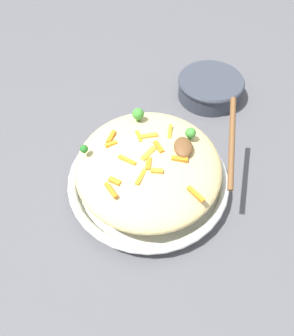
# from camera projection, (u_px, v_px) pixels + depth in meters

# --- Properties ---
(ground_plane) EXTENTS (2.40, 2.40, 0.00)m
(ground_plane) POSITION_uv_depth(u_px,v_px,m) (147.00, 187.00, 0.79)
(ground_plane) COLOR #4C4C51
(serving_bowl) EXTENTS (0.37, 0.37, 0.05)m
(serving_bowl) POSITION_uv_depth(u_px,v_px,m) (147.00, 181.00, 0.77)
(serving_bowl) COLOR silver
(serving_bowl) RESTS_ON ground_plane
(pasta_mound) EXTENTS (0.33, 0.32, 0.09)m
(pasta_mound) POSITION_uv_depth(u_px,v_px,m) (147.00, 166.00, 0.72)
(pasta_mound) COLOR #D1BA7A
(pasta_mound) RESTS_ON serving_bowl
(carrot_piece_0) EXTENTS (0.04, 0.01, 0.01)m
(carrot_piece_0) POSITION_uv_depth(u_px,v_px,m) (169.00, 132.00, 0.73)
(carrot_piece_0) COLOR orange
(carrot_piece_0) RESTS_ON pasta_mound
(carrot_piece_1) EXTENTS (0.04, 0.03, 0.01)m
(carrot_piece_1) POSITION_uv_depth(u_px,v_px,m) (147.00, 154.00, 0.69)
(carrot_piece_1) COLOR orange
(carrot_piece_1) RESTS_ON pasta_mound
(carrot_piece_2) EXTENTS (0.04, 0.02, 0.01)m
(carrot_piece_2) POSITION_uv_depth(u_px,v_px,m) (139.00, 177.00, 0.65)
(carrot_piece_2) COLOR orange
(carrot_piece_2) RESTS_ON pasta_mound
(carrot_piece_3) EXTENTS (0.02, 0.03, 0.01)m
(carrot_piece_3) POSITION_uv_depth(u_px,v_px,m) (110.00, 144.00, 0.71)
(carrot_piece_3) COLOR orange
(carrot_piece_3) RESTS_ON pasta_mound
(carrot_piece_4) EXTENTS (0.03, 0.04, 0.01)m
(carrot_piece_4) POSITION_uv_depth(u_px,v_px,m) (126.00, 160.00, 0.68)
(carrot_piece_4) COLOR orange
(carrot_piece_4) RESTS_ON pasta_mound
(carrot_piece_5) EXTENTS (0.04, 0.03, 0.01)m
(carrot_piece_5) POSITION_uv_depth(u_px,v_px,m) (194.00, 194.00, 0.63)
(carrot_piece_5) COLOR orange
(carrot_piece_5) RESTS_ON pasta_mound
(carrot_piece_6) EXTENTS (0.02, 0.03, 0.01)m
(carrot_piece_6) POSITION_uv_depth(u_px,v_px,m) (113.00, 181.00, 0.65)
(carrot_piece_6) COLOR orange
(carrot_piece_6) RESTS_ON pasta_mound
(carrot_piece_7) EXTENTS (0.03, 0.02, 0.01)m
(carrot_piece_7) POSITION_uv_depth(u_px,v_px,m) (157.00, 147.00, 0.70)
(carrot_piece_7) COLOR orange
(carrot_piece_7) RESTS_ON pasta_mound
(carrot_piece_8) EXTENTS (0.03, 0.01, 0.01)m
(carrot_piece_8) POSITION_uv_depth(u_px,v_px,m) (145.00, 164.00, 0.67)
(carrot_piece_8) COLOR orange
(carrot_piece_8) RESTS_ON pasta_mound
(carrot_piece_9) EXTENTS (0.03, 0.02, 0.01)m
(carrot_piece_9) POSITION_uv_depth(u_px,v_px,m) (137.00, 137.00, 0.72)
(carrot_piece_9) COLOR orange
(carrot_piece_9) RESTS_ON pasta_mound
(carrot_piece_10) EXTENTS (0.04, 0.02, 0.01)m
(carrot_piece_10) POSITION_uv_depth(u_px,v_px,m) (110.00, 137.00, 0.72)
(carrot_piece_10) COLOR orange
(carrot_piece_10) RESTS_ON pasta_mound
(carrot_piece_11) EXTENTS (0.01, 0.03, 0.01)m
(carrot_piece_11) POSITION_uv_depth(u_px,v_px,m) (155.00, 171.00, 0.66)
(carrot_piece_11) COLOR orange
(carrot_piece_11) RESTS_ON pasta_mound
(carrot_piece_12) EXTENTS (0.04, 0.03, 0.01)m
(carrot_piece_12) POSITION_uv_depth(u_px,v_px,m) (109.00, 190.00, 0.64)
(carrot_piece_12) COLOR orange
(carrot_piece_12) RESTS_ON pasta_mound
(carrot_piece_13) EXTENTS (0.02, 0.04, 0.01)m
(carrot_piece_13) POSITION_uv_depth(u_px,v_px,m) (148.00, 136.00, 0.72)
(carrot_piece_13) COLOR orange
(carrot_piece_13) RESTS_ON pasta_mound
(carrot_piece_14) EXTENTS (0.01, 0.04, 0.01)m
(carrot_piece_14) POSITION_uv_depth(u_px,v_px,m) (178.00, 159.00, 0.68)
(carrot_piece_14) COLOR orange
(carrot_piece_14) RESTS_ON pasta_mound
(broccoli_floret_0) EXTENTS (0.03, 0.03, 0.03)m
(broccoli_floret_0) POSITION_uv_depth(u_px,v_px,m) (137.00, 114.00, 0.75)
(broccoli_floret_0) COLOR #377928
(broccoli_floret_0) RESTS_ON pasta_mound
(broccoli_floret_1) EXTENTS (0.02, 0.02, 0.02)m
(broccoli_floret_1) POSITION_uv_depth(u_px,v_px,m) (83.00, 149.00, 0.69)
(broccoli_floret_1) COLOR #205B1C
(broccoli_floret_1) RESTS_ON pasta_mound
(broccoli_floret_2) EXTENTS (0.02, 0.02, 0.03)m
(broccoli_floret_2) POSITION_uv_depth(u_px,v_px,m) (189.00, 133.00, 0.71)
(broccoli_floret_2) COLOR #377928
(broccoli_floret_2) RESTS_ON pasta_mound
(serving_spoon) EXTENTS (0.19, 0.13, 0.08)m
(serving_spoon) POSITION_uv_depth(u_px,v_px,m) (201.00, 144.00, 0.68)
(serving_spoon) COLOR brown
(serving_spoon) RESTS_ON pasta_mound
(companion_bowl) EXTENTS (0.19, 0.19, 0.06)m
(companion_bowl) POSITION_uv_depth(u_px,v_px,m) (209.00, 87.00, 0.96)
(companion_bowl) COLOR #333842
(companion_bowl) RESTS_ON ground_plane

